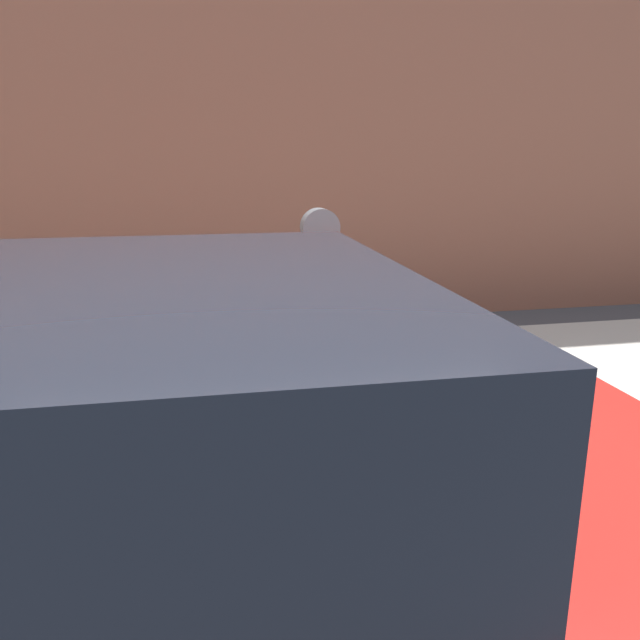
% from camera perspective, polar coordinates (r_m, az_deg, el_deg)
% --- Properties ---
extents(sidewalk, '(24.00, 2.80, 0.14)m').
position_cam_1_polar(sidewalk, '(4.37, -6.13, -8.12)').
color(sidewalk, '#BCB7AD').
rests_on(sidewalk, ground_plane).
extents(parking_meter, '(0.18, 0.12, 1.39)m').
position_cam_1_polar(parking_meter, '(3.02, 0.00, 2.40)').
color(parking_meter, gray).
rests_on(parking_meter, sidewalk).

